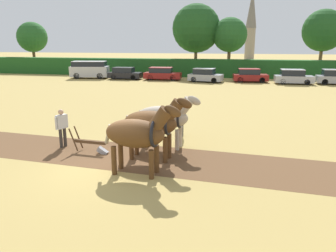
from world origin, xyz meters
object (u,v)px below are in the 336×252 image
Objects in this scene: parked_car_far_right at (336,77)px; draft_horse_trail_left at (165,117)px; parked_car_center at (205,75)px; parked_car_right at (293,77)px; church_spire at (251,23)px; draft_horse_lead_right at (153,123)px; draft_horse_lead_left at (138,133)px; parked_car_center_left at (162,74)px; parked_car_left at (125,73)px; parked_van at (90,69)px; farmer_at_plow at (62,125)px; tree_far_left at (32,37)px; tree_center_left at (230,35)px; plow at (93,145)px; parked_car_center_right at (250,76)px; farmer_beside_team at (182,118)px; tree_center at (324,31)px; tree_left at (196,28)px.

draft_horse_trail_left is at bearing -115.64° from parked_car_far_right.
parked_car_right reaches higher than parked_car_center.
church_spire is 4.30× the size of parked_car_right.
parked_car_right is (9.21, 25.96, -0.70)m from draft_horse_lead_right.
draft_horse_lead_left reaches higher than parked_car_center_left.
parked_car_center reaches higher than parked_car_left.
parked_van is 9.36m from parked_car_center_left.
church_spire reaches higher than parked_car_center_left.
farmer_at_plow is (-4.10, 2.24, -0.49)m from draft_horse_lead_left.
parked_car_center_left is (-5.62, 26.95, -0.72)m from draft_horse_lead_right.
parked_car_left is (4.65, -0.10, -0.41)m from parked_van.
tree_far_left is at bearing -132.29° from church_spire.
tree_center_left reaches higher than plow.
farmer_beside_team is at bearing -105.31° from parked_car_center_right.
draft_horse_lead_right reaches higher than parked_car_left.
tree_center_left is 1.92× the size of parked_car_right.
tree_far_left is at bearing 158.25° from parked_car_center_right.
parked_car_right is 0.99× the size of parked_car_far_right.
parked_car_left is 14.98m from parked_car_center_right.
draft_horse_lead_left is (-2.17, -36.30, -3.89)m from tree_center_left.
tree_far_left reaches higher than farmer_beside_team.
parked_car_far_right reaches higher than farmer_beside_team.
farmer_at_plow is 31.37m from parked_car_far_right.
tree_center is at bearing 21.28° from parked_car_left.
parked_car_far_right is (13.62, 26.47, -0.69)m from draft_horse_lead_right.
tree_center is 1.75× the size of parked_van.
farmer_at_plow is 0.42× the size of parked_car_right.
farmer_beside_team is at bearing -94.51° from church_spire.
church_spire is 52.07m from parked_car_left.
tree_far_left is 45.31m from plow.
farmer_beside_team is 0.32× the size of parked_van.
parked_car_right is (14.83, -0.99, 0.02)m from parked_car_center_left.
church_spire reaches higher than draft_horse_trail_left.
farmer_at_plow is at bearing -88.69° from parked_car_center.
parked_car_center is (14.62, -1.07, -0.36)m from parked_van.
tree_far_left is 1.86× the size of parked_car_center.
church_spire is (4.22, 40.79, 3.68)m from tree_center_left.
parked_car_left is (-12.36, -7.86, -4.66)m from tree_center_left.
tree_center_left is 41.17m from church_spire.
draft_horse_trail_left is at bearing 32.22° from farmer_at_plow.
farmer_at_plow reaches higher than parked_car_far_right.
draft_horse_lead_right is (29.00, -36.75, -3.72)m from tree_far_left.
tree_center is 39.80m from church_spire.
tree_center is 40.74m from farmer_at_plow.
parked_car_center_right is (33.66, -9.85, -4.44)m from tree_far_left.
parked_car_right is (11.81, -9.31, -5.50)m from tree_left.
parked_car_center_left is (-5.49, 28.52, -0.74)m from draft_horse_lead_left.
parked_van is 1.23× the size of parked_car_left.
parked_car_center is (-0.35, 25.90, -0.71)m from draft_horse_lead_right.
tree_far_left is 43.96m from farmer_at_plow.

